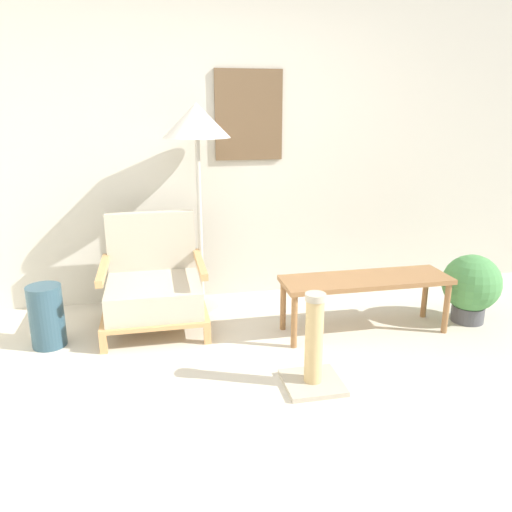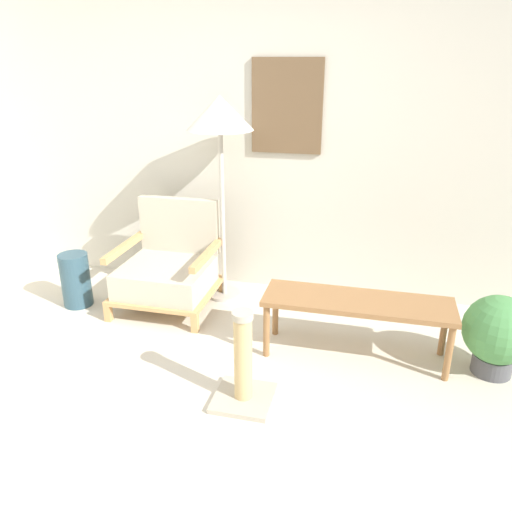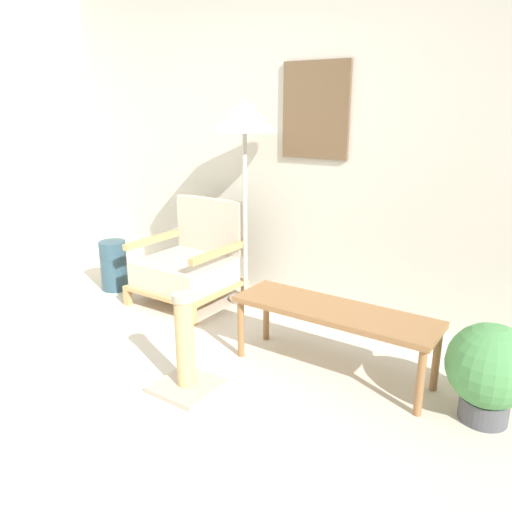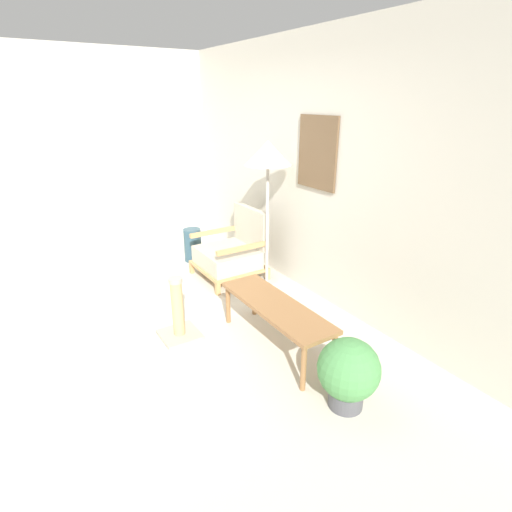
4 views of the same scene
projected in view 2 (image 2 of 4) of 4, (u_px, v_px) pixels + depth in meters
The scene contains 8 objects.
ground_plane at pixel (163, 441), 2.66m from camera, with size 14.00×14.00×0.00m, color beige.
wall_back at pixel (256, 131), 4.05m from camera, with size 8.00×0.09×2.70m.
armchair at pixel (169, 268), 4.03m from camera, with size 0.76×0.72×0.83m.
floor_lamp at pixel (220, 121), 3.75m from camera, with size 0.51×0.51×1.65m.
coffee_table at pixel (357, 306), 3.30m from camera, with size 1.24×0.38×0.42m.
vase at pixel (76, 280), 4.06m from camera, with size 0.23×0.23×0.44m, color #2D4C5B.
potted_plant at pixel (498, 333), 3.13m from camera, with size 0.44×0.44×0.54m.
scratching_post at pixel (243, 370), 2.90m from camera, with size 0.34×0.34×0.59m.
Camera 2 is at (0.99, -1.93, 1.90)m, focal length 35.00 mm.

